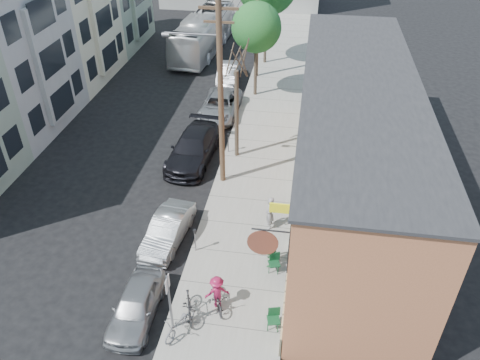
# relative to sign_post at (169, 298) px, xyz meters

# --- Properties ---
(ground) EXTENTS (120.00, 120.00, 0.00)m
(ground) POSITION_rel_sign_post_xyz_m (-2.35, 4.36, -1.83)
(ground) COLOR black
(sidewalk) EXTENTS (4.50, 58.00, 0.15)m
(sidewalk) POSITION_rel_sign_post_xyz_m (1.90, 15.36, -1.76)
(sidewalk) COLOR gray
(sidewalk) RESTS_ON ground
(cafe_building) EXTENTS (6.60, 20.20, 6.61)m
(cafe_building) POSITION_rel_sign_post_xyz_m (6.64, 9.35, 1.47)
(cafe_building) COLOR #B36742
(cafe_building) RESTS_ON ground
(apartment_row) EXTENTS (6.30, 32.00, 9.00)m
(apartment_row) POSITION_rel_sign_post_xyz_m (-14.20, 18.36, 2.67)
(apartment_row) COLOR gray
(apartment_row) RESTS_ON ground
(sign_post) EXTENTS (0.07, 0.45, 2.80)m
(sign_post) POSITION_rel_sign_post_xyz_m (0.00, 0.00, 0.00)
(sign_post) COLOR slate
(sign_post) RESTS_ON sidewalk
(parking_meter_near) EXTENTS (0.14, 0.14, 1.24)m
(parking_meter_near) POSITION_rel_sign_post_xyz_m (-0.10, 4.22, -0.85)
(parking_meter_near) COLOR slate
(parking_meter_near) RESTS_ON sidewalk
(parking_meter_far) EXTENTS (0.14, 0.14, 1.24)m
(parking_meter_far) POSITION_rel_sign_post_xyz_m (-0.10, 12.78, -0.85)
(parking_meter_far) COLOR slate
(parking_meter_far) RESTS_ON sidewalk
(utility_pole_near) EXTENTS (3.57, 0.28, 10.00)m
(utility_pole_near) POSITION_rel_sign_post_xyz_m (0.04, 9.87, 3.58)
(utility_pole_near) COLOR #503A28
(utility_pole_near) RESTS_ON sidewalk
(utility_pole_far) EXTENTS (1.80, 0.28, 10.00)m
(utility_pole_far) POSITION_rel_sign_post_xyz_m (0.10, 24.56, 3.51)
(utility_pole_far) COLOR #503A28
(utility_pole_far) RESTS_ON sidewalk
(tree_bare) EXTENTS (0.24, 0.24, 5.27)m
(tree_bare) POSITION_rel_sign_post_xyz_m (0.45, 12.52, 0.95)
(tree_bare) COLOR #44392C
(tree_bare) RESTS_ON sidewalk
(tree_leafy_mid) EXTENTS (3.44, 3.44, 6.66)m
(tree_leafy_mid) POSITION_rel_sign_post_xyz_m (0.45, 21.09, 3.24)
(tree_leafy_mid) COLOR #44392C
(tree_leafy_mid) RESTS_ON sidewalk
(patio_chair_a) EXTENTS (0.64, 0.64, 0.88)m
(patio_chair_a) POSITION_rel_sign_post_xyz_m (3.51, 3.51, -1.24)
(patio_chair_a) COLOR #134625
(patio_chair_a) RESTS_ON sidewalk
(patio_chair_b) EXTENTS (0.61, 0.61, 0.88)m
(patio_chair_b) POSITION_rel_sign_post_xyz_m (3.76, 0.58, -1.24)
(patio_chair_b) COLOR #134625
(patio_chair_b) RESTS_ON sidewalk
(patron_grey) EXTENTS (0.50, 0.68, 1.73)m
(patron_grey) POSITION_rel_sign_post_xyz_m (3.01, 6.33, -0.82)
(patron_grey) COLOR gray
(patron_grey) RESTS_ON sidewalk
(patron_green) EXTENTS (0.66, 0.84, 1.69)m
(patron_green) POSITION_rel_sign_post_xyz_m (3.24, 3.88, -0.84)
(patron_green) COLOR #2F773E
(patron_green) RESTS_ON sidewalk
(cyclist) EXTENTS (1.12, 0.90, 1.52)m
(cyclist) POSITION_rel_sign_post_xyz_m (1.47, 1.31, -0.92)
(cyclist) COLOR maroon
(cyclist) RESTS_ON sidewalk
(cyclist_bike) EXTENTS (1.24, 1.82, 0.90)m
(cyclist_bike) POSITION_rel_sign_post_xyz_m (1.47, 1.31, -1.23)
(cyclist_bike) COLOR black
(cyclist_bike) RESTS_ON sidewalk
(parked_bike_a) EXTENTS (1.00, 1.79, 1.03)m
(parked_bike_a) POSITION_rel_sign_post_xyz_m (0.49, 0.67, -1.17)
(parked_bike_a) COLOR black
(parked_bike_a) RESTS_ON sidewalk
(parked_bike_b) EXTENTS (1.26, 1.83, 0.91)m
(parked_bike_b) POSITION_rel_sign_post_xyz_m (0.35, -0.14, -1.23)
(parked_bike_b) COLOR slate
(parked_bike_b) RESTS_ON sidewalk
(car_0) EXTENTS (1.57, 3.85, 1.31)m
(car_0) POSITION_rel_sign_post_xyz_m (-1.55, 0.43, -1.18)
(car_0) COLOR gray
(car_0) RESTS_ON ground
(car_1) EXTENTS (1.80, 4.11, 1.31)m
(car_1) POSITION_rel_sign_post_xyz_m (-1.55, 4.84, -1.18)
(car_1) COLOR #A0A4A7
(car_1) RESTS_ON ground
(car_2) EXTENTS (2.60, 5.74, 1.63)m
(car_2) POSITION_rel_sign_post_xyz_m (-2.01, 11.82, -1.02)
(car_2) COLOR black
(car_2) RESTS_ON ground
(car_3) EXTENTS (2.50, 5.20, 1.43)m
(car_3) POSITION_rel_sign_post_xyz_m (-1.55, 17.70, -1.12)
(car_3) COLOR gray
(car_3) RESTS_ON ground
(car_4) EXTENTS (1.94, 4.44, 1.42)m
(car_4) POSITION_rel_sign_post_xyz_m (-2.01, 23.22, -1.12)
(car_4) COLOR #9B9BA2
(car_4) RESTS_ON ground
(bus) EXTENTS (3.69, 11.97, 3.28)m
(bus) POSITION_rel_sign_post_xyz_m (-5.30, 29.80, -0.19)
(bus) COLOR white
(bus) RESTS_ON ground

